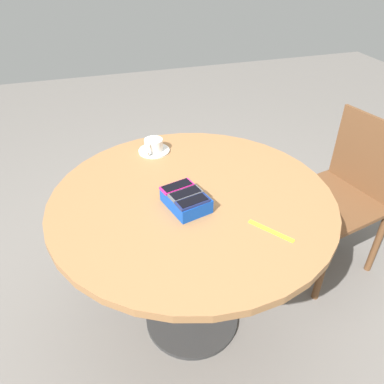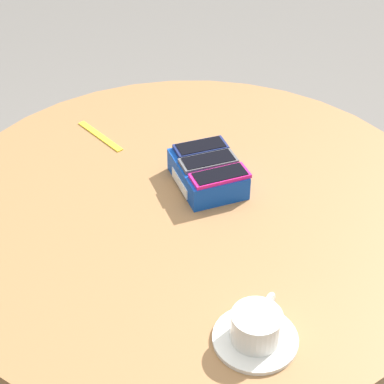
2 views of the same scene
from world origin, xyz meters
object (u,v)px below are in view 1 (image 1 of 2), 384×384
lanyard_strap (271,231)px  phone_box (186,200)px  round_table (192,219)px  phone_gray (186,194)px  phone_magenta (177,186)px  coffee_cup (153,145)px  saucer (154,151)px  phone_navy (193,202)px  chair_near_window (341,194)px

lanyard_strap → phone_box: bearing=47.0°
round_table → phone_gray: size_ratio=8.38×
phone_magenta → coffee_cup: 0.39m
phone_gray → lanyard_strap: bearing=-132.5°
coffee_cup → lanyard_strap: bearing=-158.5°
phone_gray → saucer: bearing=2.8°
round_table → phone_gray: phone_gray is taller
round_table → phone_box: 0.15m
phone_box → phone_navy: 0.07m
phone_navy → saucer: size_ratio=0.88×
round_table → chair_near_window: chair_near_window is taller
chair_near_window → round_table: bearing=102.3°
phone_magenta → coffee_cup: size_ratio=1.26×
coffee_cup → lanyard_strap: (-0.66, -0.26, -0.03)m
phone_box → phone_magenta: size_ratio=1.49×
chair_near_window → lanyard_strap: bearing=124.1°
phone_magenta → lanyard_strap: 0.38m
round_table → phone_navy: 0.21m
round_table → phone_gray: (-0.06, 0.04, 0.17)m
phone_navy → phone_magenta: 0.12m
round_table → phone_navy: (-0.11, 0.03, 0.17)m
saucer → phone_magenta: bearing=-179.4°
phone_navy → coffee_cup: 0.50m
chair_near_window → phone_gray: bearing=105.0°
phone_box → chair_near_window: chair_near_window is taller
round_table → phone_box: bearing=143.7°
saucer → lanyard_strap: bearing=-158.7°
coffee_cup → phone_box: bearing=-176.7°
lanyard_strap → phone_gray: bearing=47.5°
phone_magenta → lanyard_strap: (-0.28, -0.26, -0.06)m
phone_box → chair_near_window: (0.25, -0.93, -0.33)m
lanyard_strap → phone_magenta: bearing=42.8°
phone_navy → lanyard_strap: 0.29m
phone_box → saucer: phone_box is taller
saucer → phone_navy: bearing=-176.4°
phone_gray → coffee_cup: size_ratio=1.24×
phone_navy → coffee_cup: phone_navy is taller
saucer → chair_near_window: 1.02m
round_table → saucer: saucer is taller
saucer → round_table: bearing=-170.8°
phone_navy → coffee_cup: (0.50, 0.03, -0.02)m
phone_gray → coffee_cup: phone_gray is taller
round_table → phone_box: size_ratio=5.56×
round_table → phone_magenta: size_ratio=8.27×
phone_gray → saucer: 0.45m
phone_gray → chair_near_window: chair_near_window is taller
phone_navy → phone_magenta: size_ratio=0.95×
round_table → saucer: (0.39, 0.06, 0.12)m
chair_near_window → phone_box: bearing=104.9°
phone_gray → phone_magenta: phone_gray is taller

